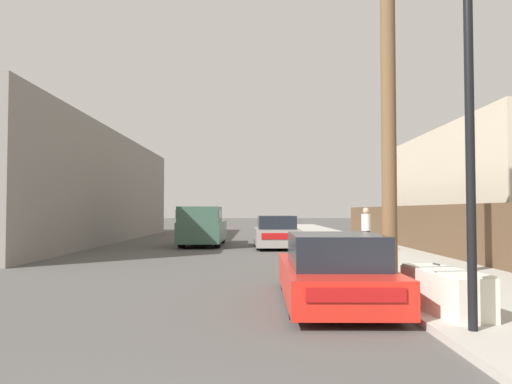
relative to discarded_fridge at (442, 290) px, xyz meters
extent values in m
cube|color=#ADA89E|center=(1.57, 17.84, -0.39)|extent=(4.20, 63.00, 0.12)
cube|color=silver|center=(0.00, 0.00, -0.01)|extent=(0.85, 1.89, 0.62)
cube|color=white|center=(0.00, 0.00, 0.31)|extent=(0.82, 1.82, 0.03)
cube|color=#333335|center=(0.09, 0.58, 0.34)|extent=(0.06, 0.20, 0.02)
cube|color=gray|center=(-0.04, 0.29, 0.33)|extent=(0.62, 0.15, 0.01)
cube|color=gray|center=(0.04, -0.27, 0.33)|extent=(0.62, 0.15, 0.01)
cube|color=red|center=(-1.50, 1.48, -0.03)|extent=(1.80, 4.58, 0.56)
cube|color=black|center=(-1.51, 1.07, 0.53)|extent=(1.53, 2.20, 0.56)
cube|color=#B21414|center=(-1.52, -0.82, 0.07)|extent=(1.37, 0.04, 0.20)
cylinder|color=black|center=(-2.25, 2.90, -0.14)|extent=(0.20, 0.61, 0.61)
cylinder|color=black|center=(-0.73, 2.89, -0.14)|extent=(0.20, 0.61, 0.61)
cylinder|color=black|center=(-2.28, 0.07, -0.14)|extent=(0.20, 0.61, 0.61)
cylinder|color=black|center=(-0.75, 0.06, -0.14)|extent=(0.20, 0.61, 0.61)
cube|color=gray|center=(-1.99, 14.71, 0.06)|extent=(1.97, 4.43, 0.73)
cube|color=black|center=(-1.99, 14.53, 0.71)|extent=(1.66, 2.49, 0.57)
cube|color=#B21414|center=(-1.94, 12.50, 0.19)|extent=(1.45, 0.07, 0.25)
cylinder|color=black|center=(-2.84, 16.05, -0.12)|extent=(0.22, 0.65, 0.65)
cylinder|color=black|center=(-1.21, 16.09, -0.12)|extent=(0.22, 0.65, 0.65)
cylinder|color=black|center=(-2.77, 13.33, -0.12)|extent=(0.22, 0.65, 0.65)
cylinder|color=black|center=(-1.15, 13.37, -0.12)|extent=(0.22, 0.65, 0.65)
cube|color=#385647|center=(-5.42, 16.39, 0.24)|extent=(1.93, 5.48, 0.93)
cube|color=#385647|center=(-5.42, 14.88, 1.05)|extent=(1.81, 2.47, 0.70)
cube|color=black|center=(-5.42, 14.88, 1.07)|extent=(1.84, 2.42, 0.39)
cylinder|color=black|center=(-4.62, 14.69, -0.01)|extent=(0.26, 0.87, 0.87)
cylinder|color=black|center=(-6.21, 14.69, -0.01)|extent=(0.26, 0.87, 0.87)
cylinder|color=black|center=(-4.63, 18.09, -0.01)|extent=(0.26, 0.87, 0.87)
cylinder|color=black|center=(-6.22, 18.08, -0.01)|extent=(0.26, 0.87, 0.87)
cylinder|color=brown|center=(-0.02, 3.03, 3.47)|extent=(0.32, 0.32, 7.59)
cylinder|color=black|center=(-0.08, -1.17, 2.01)|extent=(0.12, 0.12, 4.68)
cube|color=brown|center=(3.52, 10.51, 0.55)|extent=(0.08, 30.50, 1.75)
cube|color=gray|center=(-13.59, 19.00, 2.44)|extent=(7.00, 24.58, 5.76)
cube|color=beige|center=(7.71, 14.81, 2.12)|extent=(6.00, 15.00, 5.13)
cylinder|color=#282D42|center=(1.26, 11.15, 0.07)|extent=(0.28, 0.28, 0.79)
cylinder|color=beige|center=(1.26, 11.15, 0.78)|extent=(0.34, 0.34, 0.63)
sphere|color=tan|center=(1.26, 11.15, 1.22)|extent=(0.24, 0.24, 0.24)
camera|label=1|loc=(-2.89, -7.66, 1.22)|focal=35.00mm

